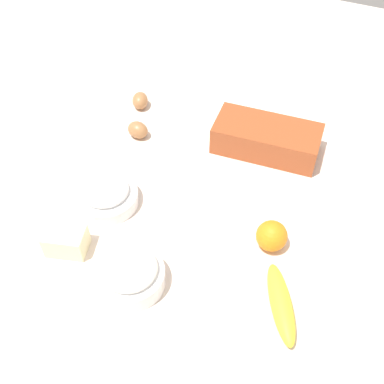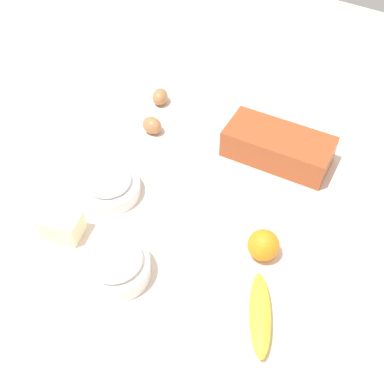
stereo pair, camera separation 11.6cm
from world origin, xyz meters
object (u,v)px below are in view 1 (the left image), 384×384
object	(u,v)px
loaf_pan	(267,138)
flour_bowl	(130,274)
egg_near_butter	(140,101)
orange_fruit	(272,236)
egg_beside_bowl	(138,130)
banana	(281,303)
butter_block	(66,241)
sugar_bowl	(106,195)

from	to	relation	value
loaf_pan	flour_bowl	xyz separation A→B (m)	(-0.14, -0.52, -0.01)
flour_bowl	egg_near_butter	world-z (taller)	flour_bowl
orange_fruit	egg_beside_bowl	distance (m)	0.50
egg_near_butter	egg_beside_bowl	size ratio (longest dim) A/B	1.00
loaf_pan	orange_fruit	distance (m)	0.32
banana	egg_beside_bowl	bearing A→B (deg)	145.26
orange_fruit	butter_block	xyz separation A→B (m)	(-0.42, -0.19, -0.01)
egg_beside_bowl	flour_bowl	bearing A→B (deg)	-64.07
butter_block	egg_near_butter	xyz separation A→B (m)	(-0.09, 0.53, -0.01)
banana	butter_block	bearing A→B (deg)	-174.56
flour_bowl	egg_near_butter	distance (m)	0.61
loaf_pan	egg_beside_bowl	distance (m)	0.36
sugar_bowl	loaf_pan	bearing A→B (deg)	48.62
loaf_pan	orange_fruit	size ratio (longest dim) A/B	4.04
orange_fruit	butter_block	distance (m)	0.46
orange_fruit	loaf_pan	bearing A→B (deg)	109.66
flour_bowl	banana	distance (m)	0.32
sugar_bowl	orange_fruit	distance (m)	0.41
banana	orange_fruit	xyz separation A→B (m)	(-0.07, 0.15, 0.02)
loaf_pan	butter_block	bearing A→B (deg)	-126.02
loaf_pan	butter_block	size ratio (longest dim) A/B	3.20
sugar_bowl	flour_bowl	bearing A→B (deg)	-47.48
egg_near_butter	banana	bearing A→B (deg)	-39.91
orange_fruit	flour_bowl	bearing A→B (deg)	-138.78
loaf_pan	sugar_bowl	size ratio (longest dim) A/B	1.85
loaf_pan	sugar_bowl	bearing A→B (deg)	-135.37
flour_bowl	butter_block	size ratio (longest dim) A/B	1.64
loaf_pan	banana	bearing A→B (deg)	-72.70
loaf_pan	egg_beside_bowl	bearing A→B (deg)	-169.35
sugar_bowl	egg_near_butter	size ratio (longest dim) A/B	2.59
banana	egg_beside_bowl	world-z (taller)	egg_beside_bowl
banana	orange_fruit	distance (m)	0.16
loaf_pan	banana	world-z (taller)	loaf_pan
butter_block	egg_beside_bowl	bearing A→B (deg)	94.71
flour_bowl	egg_beside_bowl	bearing A→B (deg)	115.93
sugar_bowl	banana	xyz separation A→B (m)	(0.47, -0.11, -0.01)
flour_bowl	banana	size ratio (longest dim) A/B	0.78
flour_bowl	sugar_bowl	bearing A→B (deg)	132.52
loaf_pan	sugar_bowl	xyz separation A→B (m)	(-0.30, -0.34, -0.01)
orange_fruit	egg_near_butter	bearing A→B (deg)	146.60
egg_beside_bowl	sugar_bowl	bearing A→B (deg)	-79.88
egg_near_butter	loaf_pan	bearing A→B (deg)	-4.46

